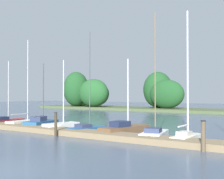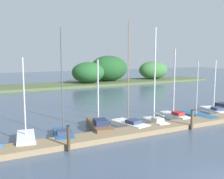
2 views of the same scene
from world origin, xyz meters
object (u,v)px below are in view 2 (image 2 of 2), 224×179
object	(u,v)px
sailboat_3	(26,138)
sailboat_5	(99,125)
mooring_piling_2	(192,120)
sailboat_9	(197,115)
sailboat_10	(214,110)
sailboat_7	(155,119)
mooring_piling_1	(68,138)
sailboat_4	(63,133)
sailboat_6	(129,123)
sailboat_8	(174,115)

from	to	relation	value
sailboat_3	sailboat_5	xyz separation A→B (m)	(5.39, 0.57, 0.04)
sailboat_5	mooring_piling_2	xyz separation A→B (m)	(6.23, -3.19, 0.38)
sailboat_9	sailboat_10	distance (m)	3.14
sailboat_3	sailboat_9	size ratio (longest dim) A/B	1.07
sailboat_5	sailboat_7	xyz separation A→B (m)	(4.59, -0.78, 0.09)
sailboat_5	sailboat_9	world-z (taller)	sailboat_5
sailboat_9	mooring_piling_1	xyz separation A→B (m)	(-12.86, -2.71, 0.57)
sailboat_4	mooring_piling_2	world-z (taller)	sailboat_4
sailboat_5	mooring_piling_1	distance (m)	4.80
sailboat_4	mooring_piling_2	size ratio (longest dim) A/B	4.90
sailboat_6	sailboat_10	bearing A→B (deg)	-99.06
sailboat_8	sailboat_5	bearing A→B (deg)	89.19
sailboat_5	sailboat_7	bearing A→B (deg)	-87.84
sailboat_8	mooring_piling_2	size ratio (longest dim) A/B	4.02
sailboat_3	sailboat_5	bearing A→B (deg)	-74.31
sailboat_3	mooring_piling_1	world-z (taller)	sailboat_3
sailboat_4	mooring_piling_2	distance (m)	9.54
sailboat_7	sailboat_8	xyz separation A→B (m)	(2.71, 0.80, -0.08)
mooring_piling_1	sailboat_8	bearing A→B (deg)	17.08
sailboat_5	sailboat_7	distance (m)	4.65
sailboat_6	mooring_piling_1	world-z (taller)	sailboat_6
sailboat_4	sailboat_6	bearing A→B (deg)	-77.19
sailboat_8	sailboat_4	bearing A→B (deg)	92.12
mooring_piling_2	sailboat_5	bearing A→B (deg)	152.88
sailboat_9	mooring_piling_2	world-z (taller)	sailboat_9
sailboat_8	sailboat_9	world-z (taller)	sailboat_8
sailboat_3	sailboat_8	world-z (taller)	sailboat_8
sailboat_3	sailboat_9	xyz separation A→B (m)	(14.78, -0.01, -0.12)
sailboat_8	mooring_piling_2	bearing A→B (deg)	160.63
sailboat_5	mooring_piling_1	world-z (taller)	sailboat_5
sailboat_9	mooring_piling_2	size ratio (longest dim) A/B	3.36
sailboat_7	sailboat_9	size ratio (longest dim) A/B	1.52
sailboat_4	sailboat_6	size ratio (longest dim) A/B	0.92
sailboat_10	mooring_piling_2	xyz separation A→B (m)	(-6.21, -3.35, 0.48)
sailboat_4	sailboat_10	distance (m)	15.37
sailboat_5	mooring_piling_1	bearing A→B (deg)	145.33
sailboat_6	sailboat_9	bearing A→B (deg)	-103.60
sailboat_3	sailboat_7	size ratio (longest dim) A/B	0.71
sailboat_4	sailboat_5	bearing A→B (deg)	-67.48
sailboat_5	mooring_piling_2	size ratio (longest dim) A/B	3.47
sailboat_9	sailboat_3	bearing A→B (deg)	87.56
sailboat_10	sailboat_6	bearing A→B (deg)	107.19
sailboat_3	mooring_piling_1	bearing A→B (deg)	-135.19
mooring_piling_2	mooring_piling_1	bearing A→B (deg)	-179.40
sailboat_5	sailboat_10	size ratio (longest dim) A/B	1.04
sailboat_3	sailboat_7	xyz separation A→B (m)	(9.98, -0.21, 0.13)
sailboat_4	mooring_piling_1	size ratio (longest dim) A/B	4.72
sailboat_10	sailboat_4	bearing A→B (deg)	106.16
sailboat_8	mooring_piling_1	world-z (taller)	sailboat_8
sailboat_8	sailboat_9	size ratio (longest dim) A/B	1.20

